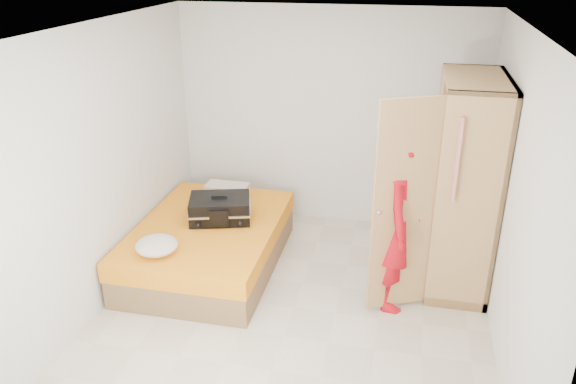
% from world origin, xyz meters
% --- Properties ---
extents(room, '(4.00, 4.02, 2.60)m').
position_xyz_m(room, '(0.00, 0.00, 1.30)').
color(room, beige).
rests_on(room, ground).
extents(bed, '(1.42, 2.02, 0.50)m').
position_xyz_m(bed, '(-1.05, 0.59, 0.25)').
color(bed, olive).
rests_on(bed, ground).
extents(wardrobe, '(1.12, 1.44, 2.10)m').
position_xyz_m(wardrobe, '(1.45, 0.84, 1.00)').
color(wardrobe, tan).
rests_on(wardrobe, ground).
extents(person, '(0.43, 0.63, 1.68)m').
position_xyz_m(person, '(0.91, 0.31, 0.84)').
color(person, red).
rests_on(person, ground).
extents(suitcase, '(0.75, 0.63, 0.28)m').
position_xyz_m(suitcase, '(-0.95, 0.71, 0.62)').
color(suitcase, black).
rests_on(suitcase, bed).
extents(round_cushion, '(0.40, 0.40, 0.15)m').
position_xyz_m(round_cushion, '(-1.31, -0.10, 0.58)').
color(round_cushion, beige).
rests_on(round_cushion, bed).
extents(pillow, '(0.51, 0.27, 0.09)m').
position_xyz_m(pillow, '(-1.11, 1.44, 0.55)').
color(pillow, beige).
rests_on(pillow, bed).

